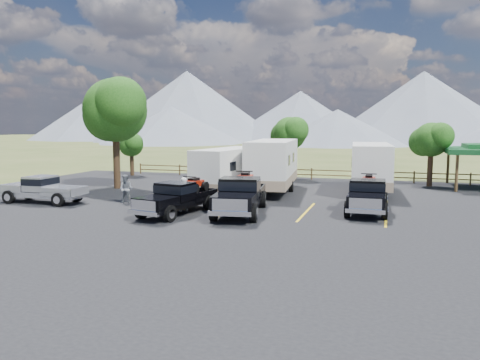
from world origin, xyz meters
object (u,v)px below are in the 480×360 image
(trailer_left, at_px, (229,170))
(rig_center, at_px, (241,194))
(trailer_right, at_px, (371,167))
(trailer_center, at_px, (273,165))
(rig_right, at_px, (368,194))
(tree_big_nw, at_px, (115,110))
(person_a, at_px, (183,194))
(rig_left, at_px, (178,197))
(pickup_silver, at_px, (43,189))
(person_b, at_px, (126,189))

(trailer_left, bearing_deg, rig_center, -58.80)
(rig_center, height_order, trailer_right, trailer_right)
(trailer_center, bearing_deg, trailer_right, 9.45)
(rig_right, height_order, trailer_right, trailer_right)
(tree_big_nw, distance_m, rig_right, 18.62)
(tree_big_nw, xyz_separation_m, trailer_left, (8.57, -0.08, -3.99))
(rig_center, relative_size, person_a, 3.59)
(person_a, bearing_deg, trailer_left, -136.80)
(rig_left, distance_m, trailer_right, 14.12)
(tree_big_nw, bearing_deg, rig_center, -29.55)
(trailer_left, xyz_separation_m, person_a, (-0.26, -6.71, -0.67))
(trailer_right, relative_size, pickup_silver, 1.78)
(trailer_left, height_order, trailer_right, trailer_right)
(rig_right, distance_m, trailer_left, 9.85)
(rig_center, height_order, pickup_silver, rig_center)
(person_a, xyz_separation_m, person_b, (-4.21, 1.28, -0.07))
(pickup_silver, bearing_deg, tree_big_nw, 174.25)
(trailer_center, bearing_deg, rig_left, -113.02)
(rig_right, xyz_separation_m, trailer_left, (-9.02, 3.92, 0.65))
(rig_center, bearing_deg, tree_big_nw, 141.98)
(trailer_center, height_order, trailer_right, trailer_center)
(rig_center, xyz_separation_m, person_a, (-3.06, -0.35, -0.10))
(rig_left, height_order, person_a, rig_left)
(trailer_center, distance_m, person_a, 8.81)
(rig_right, relative_size, trailer_center, 0.57)
(tree_big_nw, distance_m, rig_left, 12.20)
(person_a, relative_size, person_b, 1.08)
(tree_big_nw, xyz_separation_m, rig_center, (11.38, -6.45, -4.55))
(rig_center, height_order, person_a, rig_center)
(tree_big_nw, xyz_separation_m, trailer_center, (11.16, 1.49, -3.72))
(trailer_left, height_order, person_a, trailer_left)
(person_b, bearing_deg, tree_big_nw, 118.97)
(tree_big_nw, bearing_deg, trailer_left, -0.55)
(pickup_silver, bearing_deg, trailer_center, 124.69)
(rig_right, bearing_deg, pickup_silver, -171.51)
(rig_left, xyz_separation_m, rig_right, (9.23, 3.56, 0.04))
(rig_center, bearing_deg, trailer_left, 105.31)
(tree_big_nw, bearing_deg, rig_left, -42.12)
(rig_left, height_order, pickup_silver, rig_left)
(trailer_right, bearing_deg, person_a, -136.21)
(rig_center, distance_m, person_b, 7.33)
(trailer_left, bearing_deg, person_b, -121.98)
(rig_left, xyz_separation_m, rig_center, (3.02, 1.11, 0.12))
(trailer_left, distance_m, trailer_center, 3.04)
(rig_center, xyz_separation_m, trailer_left, (-2.80, 6.37, 0.56))
(rig_right, height_order, trailer_left, trailer_left)
(tree_big_nw, height_order, rig_center, tree_big_nw)
(pickup_silver, bearing_deg, trailer_left, 125.77)
(rig_right, distance_m, pickup_silver, 18.42)
(rig_left, bearing_deg, rig_right, 31.16)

